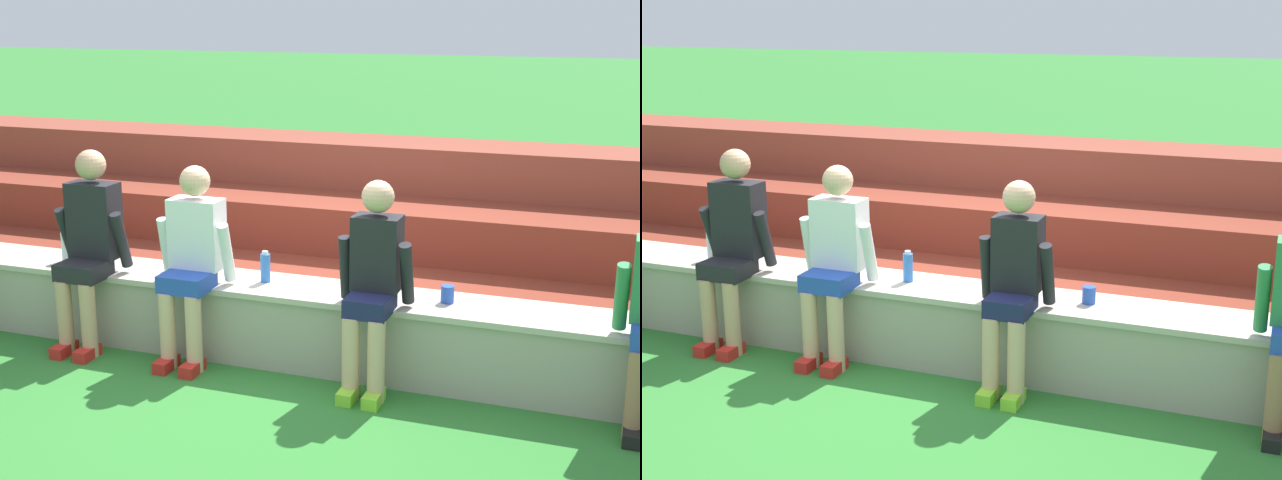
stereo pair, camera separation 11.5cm
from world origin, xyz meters
The scene contains 10 objects.
ground_plane centered at (0.00, 0.00, 0.00)m, with size 80.00×80.00×0.00m, color #2D752D.
stone_seating_wall centered at (0.00, 0.24, 0.29)m, with size 7.29×0.52×0.54m.
brick_bleachers centered at (0.00, 2.05, 0.47)m, with size 10.93×2.27×1.22m.
person_left_of_center centered at (-1.42, 0.01, 0.77)m, with size 0.53×0.55×1.42m.
person_center centered at (-0.60, 0.02, 0.74)m, with size 0.54×0.53×1.36m.
person_right_of_center centered at (0.70, -0.03, 0.72)m, with size 0.48×0.52×1.36m.
water_bottle_center_gap centered at (-0.16, 0.27, 0.65)m, with size 0.07×0.07×0.22m.
water_bottle_mid_right centered at (-1.77, 0.23, 0.66)m, with size 0.08×0.08×0.24m.
plastic_cup_left_end centered at (-0.91, 0.29, 0.59)m, with size 0.08×0.08×0.10m, color white.
plastic_cup_right_end centered at (1.12, 0.26, 0.60)m, with size 0.09×0.09×0.11m, color blue.
Camera 1 is at (2.16, -5.02, 2.39)m, focal length 48.85 mm.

